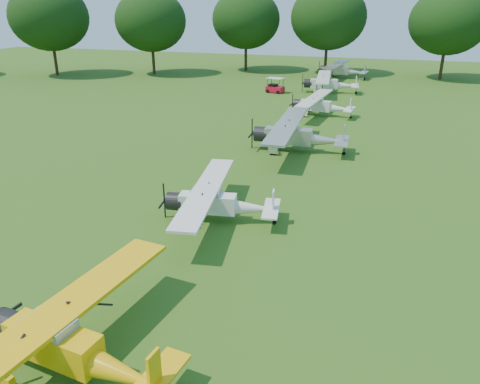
# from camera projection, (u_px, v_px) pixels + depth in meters

# --- Properties ---
(ground) EXTENTS (160.00, 160.00, 0.00)m
(ground) POSITION_uv_depth(u_px,v_px,m) (189.00, 249.00, 21.06)
(ground) COLOR #335214
(ground) RESTS_ON ground
(tree_belt) EXTENTS (137.36, 130.27, 14.52)m
(tree_belt) POSITION_uv_depth(u_px,v_px,m) (272.00, 69.00, 17.15)
(tree_belt) COLOR black
(tree_belt) RESTS_ON ground
(aircraft_2) EXTENTS (6.49, 10.31, 2.02)m
(aircraft_2) POSITION_uv_depth(u_px,v_px,m) (66.00, 343.00, 13.48)
(aircraft_2) COLOR #F1B50A
(aircraft_2) RESTS_ON ground
(aircraft_3) EXTENTS (5.99, 9.48, 1.86)m
(aircraft_3) POSITION_uv_depth(u_px,v_px,m) (216.00, 201.00, 23.34)
(aircraft_3) COLOR silver
(aircraft_3) RESTS_ON ground
(aircraft_4) EXTENTS (7.22, 11.49, 2.26)m
(aircraft_4) POSITION_uv_depth(u_px,v_px,m) (296.00, 134.00, 34.20)
(aircraft_4) COLOR #B9B9BD
(aircraft_4) RESTS_ON ground
(aircraft_5) EXTENTS (6.12, 9.75, 1.92)m
(aircraft_5) POSITION_uv_depth(u_px,v_px,m) (320.00, 104.00, 45.03)
(aircraft_5) COLOR silver
(aircraft_5) RESTS_ON ground
(aircraft_6) EXTENTS (6.84, 10.87, 2.13)m
(aircraft_6) POSITION_uv_depth(u_px,v_px,m) (328.00, 82.00, 56.29)
(aircraft_6) COLOR silver
(aircraft_6) RESTS_ON ground
(aircraft_7) EXTENTS (7.04, 11.20, 2.20)m
(aircraft_7) POSITION_uv_depth(u_px,v_px,m) (341.00, 69.00, 67.02)
(aircraft_7) COLOR #B9B9BD
(aircraft_7) RESTS_ON ground
(golf_cart) EXTENTS (2.31, 1.72, 1.77)m
(golf_cart) POSITION_uv_depth(u_px,v_px,m) (275.00, 88.00, 56.63)
(golf_cart) COLOR red
(golf_cart) RESTS_ON ground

